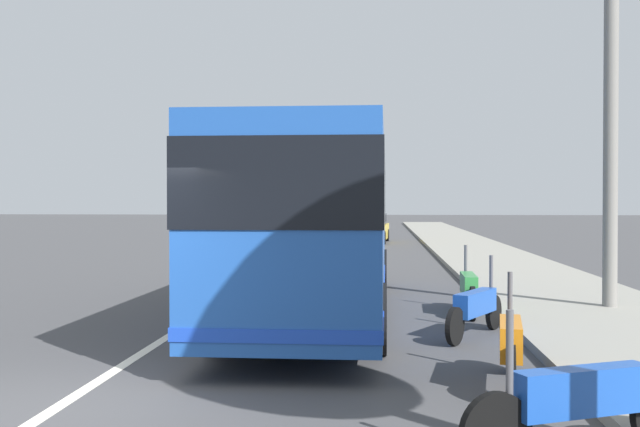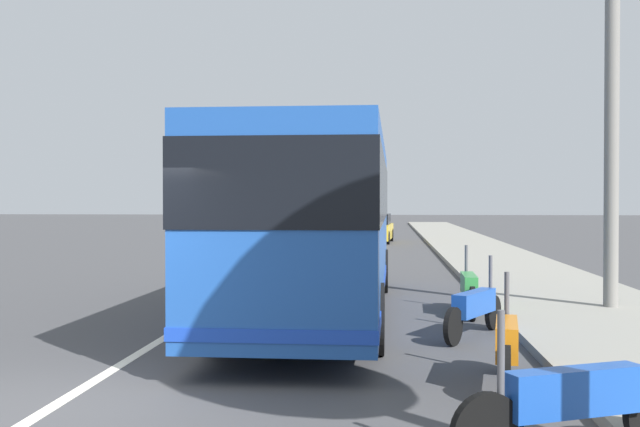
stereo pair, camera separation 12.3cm
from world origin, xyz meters
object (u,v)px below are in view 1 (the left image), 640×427
(car_oncoming, at_px, (294,224))
(motorcycle_nearest_curb, at_px, (476,307))
(coach_bus, at_px, (319,215))
(car_side_street, at_px, (369,229))
(motorcycle_mid_row, at_px, (511,345))
(utility_pole, at_px, (611,130))
(motorcycle_angled, at_px, (582,401))
(motorcycle_by_tree, at_px, (469,289))

(car_oncoming, bearing_deg, motorcycle_nearest_curb, 14.82)
(coach_bus, xyz_separation_m, car_side_street, (24.87, -0.55, -1.15))
(motorcycle_mid_row, height_order, utility_pole, utility_pole)
(car_oncoming, bearing_deg, motorcycle_mid_row, 13.90)
(coach_bus, relative_size, motorcycle_nearest_curb, 5.58)
(motorcycle_angled, bearing_deg, car_side_street, -110.45)
(utility_pole, bearing_deg, car_oncoming, 16.72)
(coach_bus, xyz_separation_m, motorcycle_nearest_curb, (-2.09, -2.62, -1.39))
(motorcycle_mid_row, distance_m, car_oncoming, 38.53)
(motorcycle_nearest_curb, bearing_deg, utility_pole, -18.73)
(car_side_street, height_order, utility_pole, utility_pole)
(motorcycle_by_tree, height_order, utility_pole, utility_pole)
(motorcycle_angled, bearing_deg, motorcycle_nearest_curb, -112.73)
(motorcycle_nearest_curb, height_order, car_side_street, car_side_street)
(motorcycle_angled, bearing_deg, car_oncoming, -104.59)
(motorcycle_angled, relative_size, motorcycle_by_tree, 0.93)
(car_side_street, bearing_deg, utility_pole, -164.82)
(car_oncoming, bearing_deg, car_side_street, 35.03)
(car_side_street, relative_size, car_oncoming, 1.05)
(utility_pole, bearing_deg, motorcycle_angled, 162.29)
(motorcycle_nearest_curb, bearing_deg, car_side_street, 32.04)
(coach_bus, relative_size, motorcycle_mid_row, 5.39)
(coach_bus, relative_size, motorcycle_angled, 5.37)
(utility_pole, bearing_deg, car_side_street, 11.42)
(motorcycle_nearest_curb, distance_m, utility_pole, 4.92)
(motorcycle_mid_row, xyz_separation_m, motorcycle_by_tree, (5.65, -0.17, 0.00))
(car_side_street, distance_m, utility_pole, 24.91)
(motorcycle_mid_row, xyz_separation_m, motorcycle_nearest_curb, (3.20, -0.00, -0.01))
(motorcycle_nearest_curb, distance_m, car_oncoming, 35.39)
(coach_bus, distance_m, motorcycle_angled, 8.33)
(coach_bus, height_order, car_oncoming, coach_bus)
(motorcycle_by_tree, height_order, car_oncoming, car_oncoming)
(motorcycle_angled, relative_size, motorcycle_mid_row, 1.00)
(coach_bus, bearing_deg, motorcycle_nearest_curb, -128.08)
(car_side_street, bearing_deg, motorcycle_nearest_curb, -171.84)
(motorcycle_angled, relative_size, utility_pole, 0.31)
(motorcycle_by_tree, relative_size, utility_pole, 0.33)
(motorcycle_mid_row, bearing_deg, utility_pole, -16.96)
(motorcycle_angled, height_order, motorcycle_by_tree, motorcycle_angled)
(motorcycle_mid_row, relative_size, motorcycle_nearest_curb, 1.04)
(motorcycle_angled, bearing_deg, motorcycle_mid_row, -110.58)
(motorcycle_nearest_curb, relative_size, car_side_street, 0.43)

